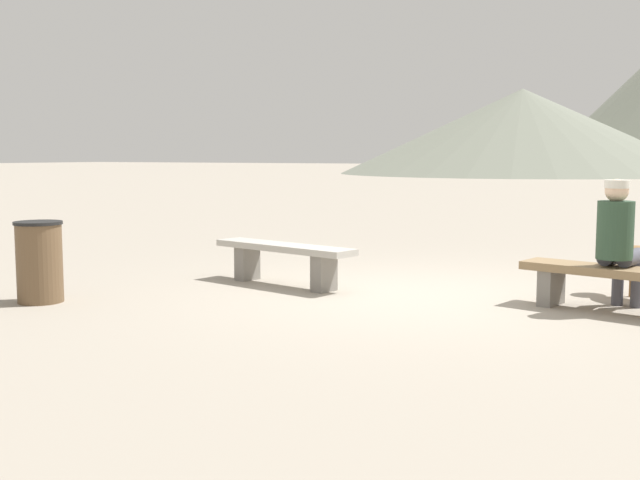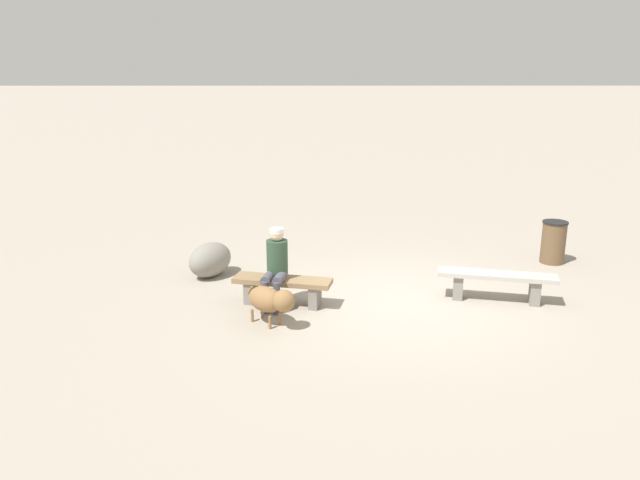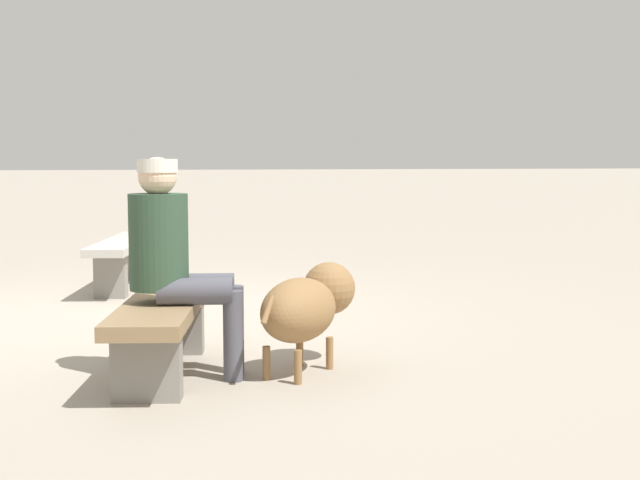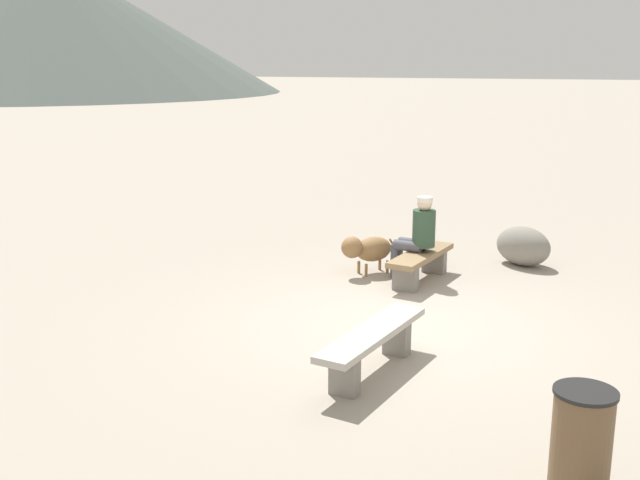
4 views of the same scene
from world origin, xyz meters
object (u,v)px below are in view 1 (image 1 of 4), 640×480
object	(u,v)px
seated_person	(618,236)
trash_bin	(39,262)
bench_right	(605,280)
bench_left	(284,256)
dog	(630,261)

from	to	relation	value
seated_person	trash_bin	world-z (taller)	seated_person
bench_right	trash_bin	world-z (taller)	trash_bin
bench_left	seated_person	distance (m)	3.50
seated_person	trash_bin	bearing A→B (deg)	-145.72
bench_left	seated_person	size ratio (longest dim) A/B	1.51
bench_left	bench_right	bearing A→B (deg)	14.96
bench_left	dog	world-z (taller)	dog
bench_left	trash_bin	bearing A→B (deg)	-116.38
seated_person	trash_bin	size ratio (longest dim) A/B	1.54
bench_left	dog	bearing A→B (deg)	27.98
seated_person	bench_left	bearing A→B (deg)	-165.72
seated_person	dog	world-z (taller)	seated_person
bench_left	dog	distance (m)	3.64
bench_right	seated_person	size ratio (longest dim) A/B	1.28
bench_left	seated_person	xyz separation A→B (m)	(3.48, 0.19, 0.38)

